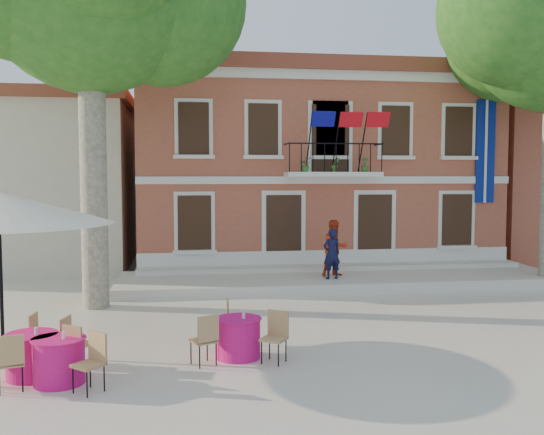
{
  "coord_description": "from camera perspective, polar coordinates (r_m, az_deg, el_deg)",
  "views": [
    {
      "loc": [
        -2.93,
        -14.2,
        3.5
      ],
      "look_at": [
        -0.36,
        3.5,
        2.22
      ],
      "focal_mm": 40.0,
      "sensor_mm": 36.0,
      "label": 1
    }
  ],
  "objects": [
    {
      "name": "ground",
      "position": [
        14.91,
        3.35,
        -9.48
      ],
      "size": [
        90.0,
        90.0,
        0.0
      ],
      "primitive_type": "plane",
      "color": "beige",
      "rests_on": "ground"
    },
    {
      "name": "main_building",
      "position": [
        24.68,
        3.27,
        4.74
      ],
      "size": [
        13.5,
        9.59,
        7.5
      ],
      "color": "#B35940",
      "rests_on": "ground"
    },
    {
      "name": "neighbor_west",
      "position": [
        26.04,
        -22.91,
        3.15
      ],
      "size": [
        9.4,
        9.4,
        6.4
      ],
      "color": "beige",
      "rests_on": "ground"
    },
    {
      "name": "terrace",
      "position": [
        19.53,
        6.52,
        -5.81
      ],
      "size": [
        14.0,
        3.4,
        0.3
      ],
      "primitive_type": "cube",
      "color": "silver",
      "rests_on": "ground"
    },
    {
      "name": "pedestrian_navy",
      "position": [
        18.6,
        5.65,
        -3.42
      ],
      "size": [
        0.63,
        0.48,
        1.55
      ],
      "primitive_type": "imported",
      "rotation": [
        0.0,
        0.0,
        3.36
      ],
      "color": "#0F1234",
      "rests_on": "terrace"
    },
    {
      "name": "pedestrian_orange",
      "position": [
        19.11,
        5.96,
        -2.88
      ],
      "size": [
        1.02,
        0.89,
        1.77
      ],
      "primitive_type": "imported",
      "rotation": [
        0.0,
        0.0,
        0.29
      ],
      "color": "red",
      "rests_on": "terrace"
    },
    {
      "name": "cafe_table_0",
      "position": [
        11.43,
        -21.7,
        -11.78
      ],
      "size": [
        1.87,
        1.69,
        0.95
      ],
      "color": "#E0156E",
      "rests_on": "ground"
    },
    {
      "name": "cafe_table_1",
      "position": [
        11.76,
        -3.2,
        -11.04
      ],
      "size": [
        1.87,
        1.68,
        0.95
      ],
      "color": "#E0156E",
      "rests_on": "ground"
    },
    {
      "name": "cafe_table_2",
      "position": [
        10.97,
        -19.42,
        -12.39
      ],
      "size": [
        1.83,
        1.79,
        0.95
      ],
      "color": "#E0156E",
      "rests_on": "ground"
    }
  ]
}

